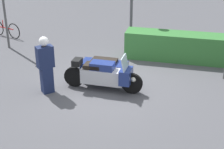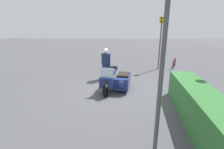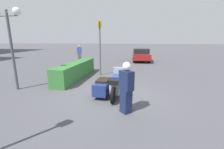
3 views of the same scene
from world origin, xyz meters
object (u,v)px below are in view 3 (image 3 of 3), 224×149
hedge_bush_curbside (76,70)px  police_motorcycle (110,84)px  officer_rider (126,87)px  twin_lamp_post (9,27)px  pedestrian_bystander (80,54)px  parked_car_background (141,54)px  traffic_light_near (100,41)px

hedge_bush_curbside → police_motorcycle: bearing=-132.6°
officer_rider → twin_lamp_post: 6.09m
police_motorcycle → officer_rider: 1.87m
police_motorcycle → pedestrian_bystander: 10.67m
police_motorcycle → twin_lamp_post: size_ratio=0.64×
twin_lamp_post → parked_car_background: (11.33, -6.08, -2.23)m
police_motorcycle → traffic_light_near: bearing=22.3°
hedge_bush_curbside → parked_car_background: size_ratio=1.08×
police_motorcycle → parked_car_background: size_ratio=0.55×
hedge_bush_curbside → twin_lamp_post: (-2.63, 1.99, 2.48)m
officer_rider → hedge_bush_curbside: (4.08, 3.55, -0.41)m
officer_rider → parked_car_background: size_ratio=0.39×
hedge_bush_curbside → parked_car_background: 9.63m
police_motorcycle → parked_car_background: 11.28m
police_motorcycle → officer_rider: officer_rider is taller
officer_rider → pedestrian_bystander: pedestrian_bystander is taller
officer_rider → parked_car_background: 12.80m
police_motorcycle → pedestrian_bystander: (9.28, 5.24, 0.45)m
officer_rider → traffic_light_near: 5.80m
officer_rider → parked_car_background: (12.79, -0.54, -0.17)m
twin_lamp_post → parked_car_background: twin_lamp_post is taller
parked_car_background → pedestrian_bystander: bearing=102.5°
police_motorcycle → pedestrian_bystander: pedestrian_bystander is taller
officer_rider → traffic_light_near: bearing=69.4°
officer_rider → hedge_bush_curbside: officer_rider is taller
hedge_bush_curbside → twin_lamp_post: 4.12m
officer_rider → hedge_bush_curbside: bearing=87.0°
police_motorcycle → pedestrian_bystander: size_ratio=1.35×
hedge_bush_curbside → traffic_light_near: size_ratio=1.34×
hedge_bush_curbside → traffic_light_near: traffic_light_near is taller
officer_rider → twin_lamp_post: twin_lamp_post is taller
officer_rider → traffic_light_near: (5.16, 2.24, 1.43)m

